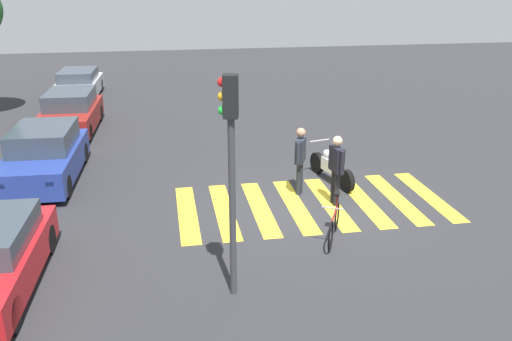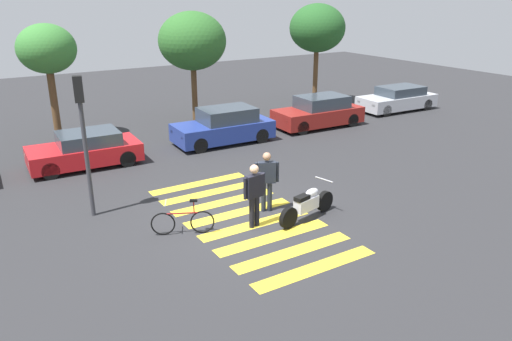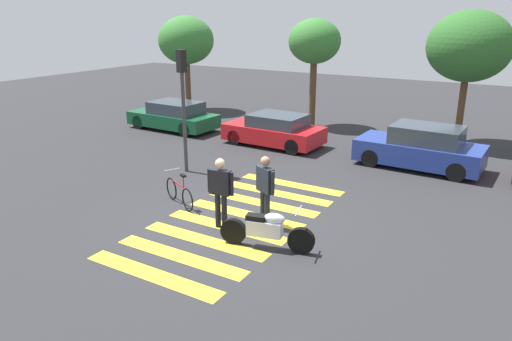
# 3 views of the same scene
# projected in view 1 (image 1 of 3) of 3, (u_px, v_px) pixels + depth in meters

# --- Properties ---
(ground_plane) EXTENTS (60.00, 60.00, 0.00)m
(ground_plane) POSITION_uv_depth(u_px,v_px,m) (312.00, 204.00, 13.62)
(ground_plane) COLOR #2B2B2D
(police_motorcycle) EXTENTS (2.17, 0.79, 1.02)m
(police_motorcycle) POSITION_uv_depth(u_px,v_px,m) (332.00, 167.00, 14.93)
(police_motorcycle) COLOR black
(police_motorcycle) RESTS_ON ground_plane
(leaning_bicycle) EXTENTS (1.53, 0.77, 0.98)m
(leaning_bicycle) POSITION_uv_depth(u_px,v_px,m) (334.00, 224.00, 11.72)
(leaning_bicycle) COLOR black
(leaning_bicycle) RESTS_ON ground_plane
(officer_on_foot) EXTENTS (0.70, 0.26, 1.79)m
(officer_on_foot) POSITION_uv_depth(u_px,v_px,m) (336.00, 165.00, 13.27)
(officer_on_foot) COLOR black
(officer_on_foot) RESTS_ON ground_plane
(officer_by_motorcycle) EXTENTS (0.65, 0.40, 1.79)m
(officer_by_motorcycle) POSITION_uv_depth(u_px,v_px,m) (300.00, 156.00, 13.94)
(officer_by_motorcycle) COLOR #1E232D
(officer_by_motorcycle) RESTS_ON ground_plane
(crosswalk_stripes) EXTENTS (3.36, 6.75, 0.01)m
(crosswalk_stripes) POSITION_uv_depth(u_px,v_px,m) (312.00, 204.00, 13.62)
(crosswalk_stripes) COLOR yellow
(crosswalk_stripes) RESTS_ON ground_plane
(car_blue_hatchback) EXTENTS (4.21, 1.94, 1.49)m
(car_blue_hatchback) POSITION_uv_depth(u_px,v_px,m) (44.00, 156.00, 15.02)
(car_blue_hatchback) COLOR black
(car_blue_hatchback) RESTS_ON ground_plane
(car_maroon_wagon) EXTENTS (4.29, 1.96, 1.46)m
(car_maroon_wagon) POSITION_uv_depth(u_px,v_px,m) (71.00, 113.00, 19.71)
(car_maroon_wagon) COLOR black
(car_maroon_wagon) RESTS_ON ground_plane
(car_silver_sedan) EXTENTS (4.41, 1.92, 1.28)m
(car_silver_sedan) POSITION_uv_depth(u_px,v_px,m) (78.00, 85.00, 24.98)
(car_silver_sedan) COLOR black
(car_silver_sedan) RESTS_ON ground_plane
(traffic_light_pole) EXTENTS (0.29, 0.35, 3.99)m
(traffic_light_pole) POSITION_uv_depth(u_px,v_px,m) (231.00, 153.00, 8.92)
(traffic_light_pole) COLOR #38383D
(traffic_light_pole) RESTS_ON ground_plane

